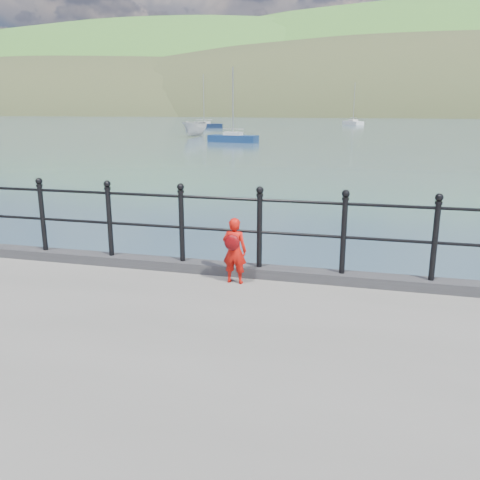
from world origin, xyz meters
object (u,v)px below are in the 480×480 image
(launch_white, at_px, (195,129))
(sailboat_left, at_px, (204,126))
(child, at_px, (234,250))
(sailboat_deep, at_px, (353,123))
(railing, at_px, (220,220))
(sailboat_port, at_px, (233,139))

(launch_white, bearing_deg, sailboat_left, 113.25)
(child, relative_size, sailboat_deep, 0.12)
(railing, xyz_separation_m, sailboat_deep, (-1.65, 93.43, -1.48))
(railing, xyz_separation_m, launch_white, (-17.78, 49.69, -0.91))
(launch_white, distance_m, sailboat_deep, 46.62)
(sailboat_deep, distance_m, sailboat_port, 52.57)
(child, relative_size, launch_white, 0.20)
(sailboat_left, distance_m, sailboat_deep, 30.62)
(launch_white, bearing_deg, child, -62.81)
(sailboat_port, bearing_deg, sailboat_left, 122.19)
(child, distance_m, sailboat_deep, 93.83)
(sailboat_port, bearing_deg, railing, -66.00)
(launch_white, bearing_deg, sailboat_deep, 77.08)
(launch_white, relative_size, sailboat_left, 0.56)
(sailboat_deep, bearing_deg, launch_white, -53.26)
(sailboat_port, bearing_deg, sailboat_deep, 88.74)
(child, bearing_deg, launch_white, -68.45)
(sailboat_left, bearing_deg, sailboat_deep, 24.34)
(sailboat_deep, bearing_deg, child, -31.83)
(sailboat_port, bearing_deg, launch_white, 139.04)
(child, relative_size, sailboat_port, 0.13)
(sailboat_left, relative_size, sailboat_deep, 1.08)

